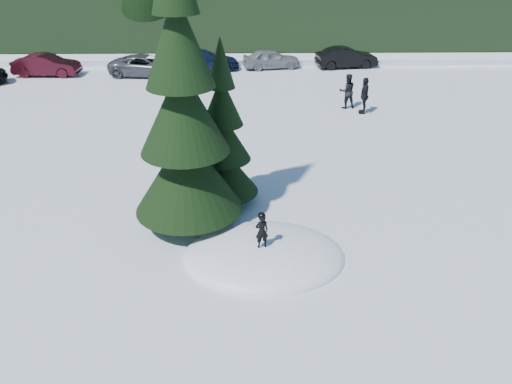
{
  "coord_description": "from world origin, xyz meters",
  "views": [
    {
      "loc": [
        -0.42,
        -11.38,
        7.94
      ],
      "look_at": [
        -0.19,
        1.76,
        1.1
      ],
      "focal_mm": 35.0,
      "sensor_mm": 36.0,
      "label": 1
    }
  ],
  "objects_px": {
    "adult_1": "(364,95)",
    "car_3": "(204,60)",
    "car_2": "(146,66)",
    "car_4": "(271,59)",
    "child_skier": "(262,231)",
    "car_1": "(47,65)",
    "car_5": "(346,57)",
    "adult_0": "(347,91)",
    "spruce_short": "(223,143)",
    "spruce_tall": "(184,121)"
  },
  "relations": [
    {
      "from": "car_1",
      "to": "spruce_short",
      "type": "bearing_deg",
      "value": -143.85
    },
    {
      "from": "adult_0",
      "to": "car_2",
      "type": "relative_size",
      "value": 0.38
    },
    {
      "from": "adult_1",
      "to": "car_2",
      "type": "height_order",
      "value": "adult_1"
    },
    {
      "from": "car_4",
      "to": "child_skier",
      "type": "bearing_deg",
      "value": 166.88
    },
    {
      "from": "car_2",
      "to": "car_3",
      "type": "xyz_separation_m",
      "value": [
        3.47,
        1.28,
        0.02
      ]
    },
    {
      "from": "spruce_short",
      "to": "spruce_tall",
      "type": "bearing_deg",
      "value": -125.54
    },
    {
      "from": "car_1",
      "to": "car_5",
      "type": "bearing_deg",
      "value": -83.4
    },
    {
      "from": "car_1",
      "to": "car_5",
      "type": "height_order",
      "value": "car_1"
    },
    {
      "from": "child_skier",
      "to": "car_1",
      "type": "relative_size",
      "value": 0.24
    },
    {
      "from": "adult_1",
      "to": "car_3",
      "type": "relative_size",
      "value": 0.39
    },
    {
      "from": "car_2",
      "to": "spruce_short",
      "type": "bearing_deg",
      "value": -155.21
    },
    {
      "from": "car_5",
      "to": "spruce_tall",
      "type": "bearing_deg",
      "value": 148.05
    },
    {
      "from": "car_2",
      "to": "car_4",
      "type": "distance_m",
      "value": 8.03
    },
    {
      "from": "car_4",
      "to": "car_2",
      "type": "bearing_deg",
      "value": 92.82
    },
    {
      "from": "car_1",
      "to": "adult_0",
      "type": "bearing_deg",
      "value": -110.01
    },
    {
      "from": "adult_1",
      "to": "car_3",
      "type": "height_order",
      "value": "adult_1"
    },
    {
      "from": "car_1",
      "to": "car_3",
      "type": "bearing_deg",
      "value": -81.94
    },
    {
      "from": "adult_0",
      "to": "car_2",
      "type": "height_order",
      "value": "adult_0"
    },
    {
      "from": "child_skier",
      "to": "car_3",
      "type": "relative_size",
      "value": 0.22
    },
    {
      "from": "car_5",
      "to": "car_3",
      "type": "bearing_deg",
      "value": 84.61
    },
    {
      "from": "spruce_tall",
      "to": "car_2",
      "type": "xyz_separation_m",
      "value": [
        -4.49,
        17.99,
        -2.69
      ]
    },
    {
      "from": "child_skier",
      "to": "car_4",
      "type": "relative_size",
      "value": 0.26
    },
    {
      "from": "car_3",
      "to": "car_5",
      "type": "relative_size",
      "value": 1.13
    },
    {
      "from": "child_skier",
      "to": "car_1",
      "type": "xyz_separation_m",
      "value": [
        -12.81,
        20.13,
        -0.3
      ]
    },
    {
      "from": "spruce_tall",
      "to": "adult_0",
      "type": "height_order",
      "value": "spruce_tall"
    },
    {
      "from": "spruce_tall",
      "to": "car_4",
      "type": "relative_size",
      "value": 2.33
    },
    {
      "from": "adult_1",
      "to": "car_1",
      "type": "distance_m",
      "value": 19.71
    },
    {
      "from": "adult_1",
      "to": "car_2",
      "type": "bearing_deg",
      "value": -111.53
    },
    {
      "from": "spruce_short",
      "to": "car_3",
      "type": "xyz_separation_m",
      "value": [
        -2.02,
        17.87,
        -1.45
      ]
    },
    {
      "from": "adult_0",
      "to": "car_2",
      "type": "distance_m",
      "value": 13.11
    },
    {
      "from": "adult_0",
      "to": "adult_1",
      "type": "height_order",
      "value": "adult_1"
    },
    {
      "from": "spruce_tall",
      "to": "car_1",
      "type": "xyz_separation_m",
      "value": [
        -10.69,
        18.1,
        -2.66
      ]
    },
    {
      "from": "spruce_tall",
      "to": "car_5",
      "type": "distance_m",
      "value": 21.74
    },
    {
      "from": "car_2",
      "to": "car_5",
      "type": "distance_m",
      "value": 12.94
    },
    {
      "from": "car_1",
      "to": "car_3",
      "type": "relative_size",
      "value": 0.89
    },
    {
      "from": "adult_1",
      "to": "car_5",
      "type": "bearing_deg",
      "value": -174.45
    },
    {
      "from": "adult_0",
      "to": "car_1",
      "type": "bearing_deg",
      "value": -30.28
    },
    {
      "from": "spruce_short",
      "to": "child_skier",
      "type": "bearing_deg",
      "value": -71.83
    },
    {
      "from": "adult_1",
      "to": "spruce_tall",
      "type": "bearing_deg",
      "value": -25.01
    },
    {
      "from": "adult_1",
      "to": "child_skier",
      "type": "bearing_deg",
      "value": -12.69
    },
    {
      "from": "car_1",
      "to": "adult_1",
      "type": "bearing_deg",
      "value": -111.54
    },
    {
      "from": "car_1",
      "to": "child_skier",
      "type": "bearing_deg",
      "value": -146.35
    },
    {
      "from": "child_skier",
      "to": "spruce_short",
      "type": "bearing_deg",
      "value": -85.4
    },
    {
      "from": "car_2",
      "to": "car_4",
      "type": "relative_size",
      "value": 1.23
    },
    {
      "from": "child_skier",
      "to": "adult_0",
      "type": "height_order",
      "value": "adult_0"
    },
    {
      "from": "adult_0",
      "to": "car_2",
      "type": "xyz_separation_m",
      "value": [
        -11.28,
        6.66,
        -0.24
      ]
    },
    {
      "from": "adult_0",
      "to": "adult_1",
      "type": "distance_m",
      "value": 1.09
    },
    {
      "from": "spruce_short",
      "to": "car_3",
      "type": "relative_size",
      "value": 1.19
    },
    {
      "from": "adult_0",
      "to": "adult_1",
      "type": "relative_size",
      "value": 0.98
    },
    {
      "from": "spruce_tall",
      "to": "child_skier",
      "type": "relative_size",
      "value": 8.82
    }
  ]
}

